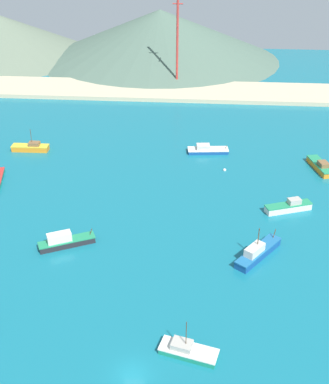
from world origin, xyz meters
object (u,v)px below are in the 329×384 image
Objects in this scene: fishing_boat_10 at (321,166)px; radio_tower at (177,37)px; buoy_1 at (225,170)px; fishing_boat_1 at (207,150)px; fishing_boat_5 at (31,147)px; fishing_boat_12 at (258,252)px; fishing_boat_2 at (187,350)px; fishing_boat_7 at (289,207)px; fishing_boat_9 at (65,241)px.

radio_tower is at bearing 121.94° from fishing_boat_10.
buoy_1 is at bearing -76.55° from radio_tower.
fishing_boat_5 is (-41.45, -2.31, 0.13)m from fishing_boat_1.
radio_tower is (-18.33, 88.77, 14.99)m from fishing_boat_12.
fishing_boat_5 is at bearing 171.52° from buoy_1.
fishing_boat_1 is 60.92m from fishing_boat_2.
fishing_boat_2 reaches higher than fishing_boat_10.
fishing_boat_2 is at bearing -116.51° from fishing_boat_12.
fishing_boat_1 is 25.71m from fishing_boat_10.
fishing_boat_9 is at bearing -159.56° from fishing_boat_7.
fishing_boat_10 is 36.85m from fishing_boat_12.
fishing_boat_2 is at bearing -92.04° from fishing_boat_1.
buoy_1 is at bearing 47.77° from fishing_boat_9.
fishing_boat_12 is at bearing 63.49° from fishing_boat_2.
fishing_boat_9 is 31.88m from fishing_boat_12.
fishing_boat_1 is 52.24m from radio_tower.
fishing_boat_9 is at bearing -98.73° from radio_tower.
fishing_boat_5 is at bearing 123.86° from fishing_boat_2.
fishing_boat_10 is 21.02m from buoy_1.
fishing_boat_7 reaches higher than buoy_1.
fishing_boat_9 reaches higher than fishing_boat_7.
fishing_boat_7 is at bearing -21.53° from fishing_boat_5.
fishing_boat_7 is at bearing 64.01° from fishing_boat_2.
fishing_boat_5 reaches higher than fishing_boat_7.
fishing_boat_12 is (10.51, 21.06, 0.34)m from fishing_boat_2.
fishing_boat_1 is 1.01× the size of fishing_boat_10.
fishing_boat_1 is 9.89m from buoy_1.
radio_tower reaches higher than fishing_boat_10.
fishing_boat_2 reaches higher than fishing_boat_9.
radio_tower reaches higher than fishing_boat_5.
fishing_boat_5 is (-39.29, 58.57, 0.18)m from fishing_boat_2.
fishing_boat_5 is 62.34m from fishing_boat_12.
fishing_boat_7 is (17.61, 36.12, 0.21)m from fishing_boat_2.
fishing_boat_2 reaches higher than buoy_1.
fishing_boat_2 is 40.19m from fishing_boat_7.
fishing_boat_9 is (17.92, -36.98, 0.17)m from fishing_boat_5.
fishing_boat_5 is at bearing 158.47° from fishing_boat_7.
fishing_boat_2 is 70.52m from fishing_boat_5.
fishing_boat_5 is at bearing -176.80° from fishing_boat_1.
fishing_boat_2 is 0.81× the size of fishing_boat_10.
fishing_boat_1 is at bearing 121.96° from fishing_boat_7.
fishing_boat_10 is (66.24, -4.52, -0.01)m from fishing_boat_5.
fishing_boat_2 is 52.16m from buoy_1.
fishing_boat_10 reaches higher than fishing_boat_1.
fishing_boat_9 reaches higher than fishing_boat_1.
buoy_1 is at bearing -66.79° from fishing_boat_1.
fishing_boat_2 is (-2.16, -60.88, -0.05)m from fishing_boat_1.
fishing_boat_10 is 13.73× the size of buoy_1.
radio_tower is (-9.99, 48.95, 15.28)m from fishing_boat_1.
buoy_1 is (-20.89, -2.24, -0.69)m from fishing_boat_10.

